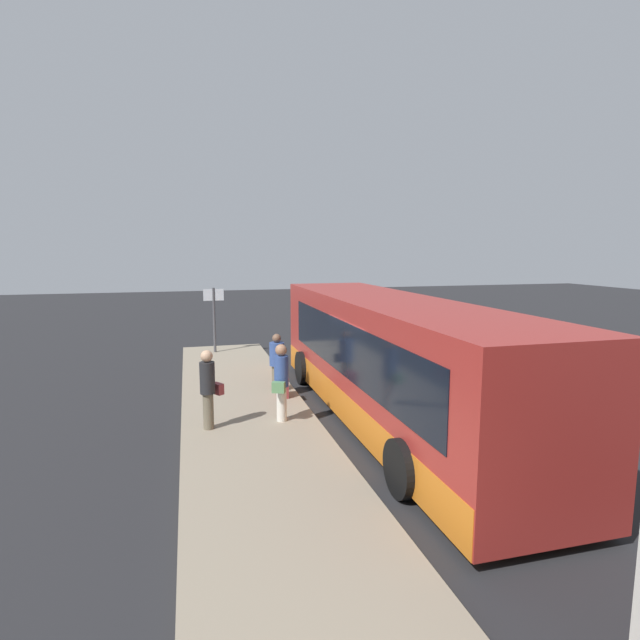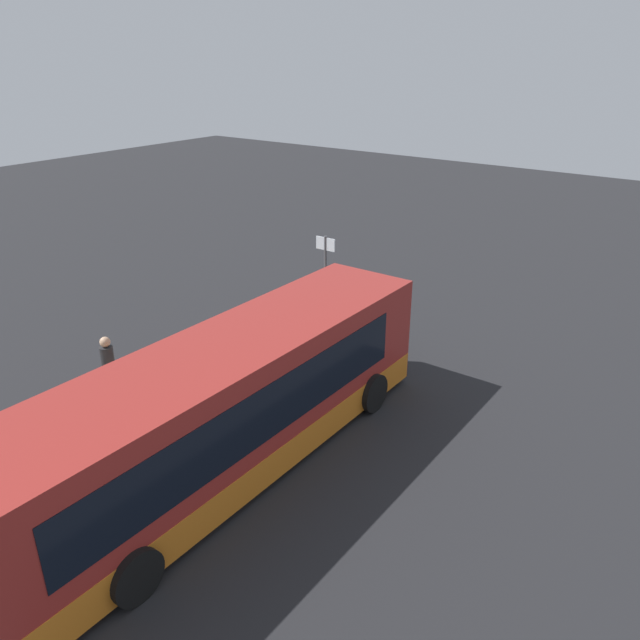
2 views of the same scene
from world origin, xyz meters
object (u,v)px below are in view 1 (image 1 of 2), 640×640
object	(u,v)px
passenger_waiting	(281,379)
suitcase	(283,387)
passenger_boarding	(208,386)
sign_post	(214,311)
bus_lead	(391,362)
passenger_with_bags	(277,361)

from	to	relation	value
passenger_waiting	suitcase	world-z (taller)	passenger_waiting
passenger_boarding	sign_post	size ratio (longest dim) A/B	0.71
bus_lead	suitcase	size ratio (longest dim) A/B	14.04
bus_lead	passenger_boarding	size ratio (longest dim) A/B	6.51
passenger_with_bags	sign_post	xyz separation A→B (m)	(5.82, 1.35, 0.70)
passenger_waiting	passenger_with_bags	xyz separation A→B (m)	(2.41, -0.33, -0.13)
bus_lead	passenger_boarding	world-z (taller)	bus_lead
bus_lead	passenger_with_bags	distance (m)	3.46
bus_lead	passenger_boarding	xyz separation A→B (m)	(0.16, 4.14, -0.31)
bus_lead	passenger_with_bags	xyz separation A→B (m)	(2.63, 2.21, -0.42)
bus_lead	passenger_waiting	xyz separation A→B (m)	(0.22, 2.54, -0.29)
passenger_waiting	suitcase	distance (m)	1.98
suitcase	sign_post	xyz separation A→B (m)	(6.41, 1.39, 1.27)
bus_lead	sign_post	world-z (taller)	bus_lead
passenger_with_bags	suitcase	xyz separation A→B (m)	(-0.59, -0.04, -0.56)
passenger_waiting	sign_post	size ratio (longest dim) A/B	0.72
bus_lead	sign_post	size ratio (longest dim) A/B	4.63
passenger_with_bags	suitcase	size ratio (longest dim) A/B	1.98
passenger_boarding	passenger_waiting	world-z (taller)	passenger_waiting
bus_lead	suitcase	bearing A→B (deg)	46.66
passenger_waiting	passenger_with_bags	size ratio (longest dim) A/B	1.11
bus_lead	passenger_boarding	bearing A→B (deg)	87.83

